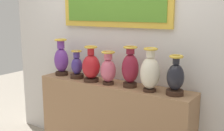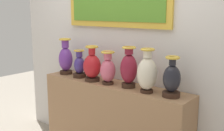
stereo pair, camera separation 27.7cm
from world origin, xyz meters
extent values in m
cube|color=#99704C|center=(0.00, 0.00, 0.44)|extent=(1.71, 0.33, 0.88)
cube|color=silver|center=(0.00, 0.23, 1.48)|extent=(3.23, 0.10, 2.96)
cylinder|color=#382319|center=(-0.69, -0.01, 0.89)|extent=(0.14, 0.14, 0.04)
ellipsoid|color=#6B3393|center=(-0.69, -0.01, 1.05)|extent=(0.16, 0.16, 0.27)
cylinder|color=#6B3393|center=(-0.69, -0.01, 1.23)|extent=(0.08, 0.08, 0.10)
torus|color=gold|center=(-0.69, -0.01, 1.28)|extent=(0.14, 0.14, 0.02)
cylinder|color=#382319|center=(-0.45, -0.03, 0.90)|extent=(0.15, 0.15, 0.04)
ellipsoid|color=#3F2D7F|center=(-0.45, -0.03, 1.01)|extent=(0.12, 0.12, 0.19)
cylinder|color=#3F2D7F|center=(-0.45, -0.03, 1.14)|extent=(0.07, 0.07, 0.07)
torus|color=gold|center=(-0.45, -0.03, 1.17)|extent=(0.12, 0.12, 0.01)
cylinder|color=#382319|center=(-0.22, -0.06, 0.89)|extent=(0.16, 0.16, 0.03)
ellipsoid|color=red|center=(-0.22, -0.06, 1.03)|extent=(0.19, 0.19, 0.25)
cylinder|color=red|center=(-0.22, -0.06, 1.20)|extent=(0.07, 0.07, 0.08)
torus|color=gold|center=(-0.22, -0.06, 1.24)|extent=(0.14, 0.14, 0.02)
cylinder|color=#382319|center=(-0.01, -0.06, 0.89)|extent=(0.12, 0.12, 0.03)
ellipsoid|color=#CC5972|center=(-0.01, -0.06, 1.01)|extent=(0.16, 0.16, 0.23)
cylinder|color=#CC5972|center=(-0.01, -0.06, 1.16)|extent=(0.08, 0.08, 0.07)
torus|color=gold|center=(-0.01, -0.06, 1.20)|extent=(0.14, 0.14, 0.02)
cylinder|color=#382319|center=(0.22, -0.02, 0.90)|extent=(0.13, 0.13, 0.04)
ellipsoid|color=maroon|center=(0.22, -0.02, 1.06)|extent=(0.16, 0.16, 0.28)
cylinder|color=maroon|center=(0.22, -0.02, 1.23)|extent=(0.08, 0.08, 0.06)
torus|color=gold|center=(0.22, -0.02, 1.26)|extent=(0.14, 0.14, 0.02)
cylinder|color=#382319|center=(0.45, -0.05, 0.89)|extent=(0.12, 0.12, 0.03)
ellipsoid|color=beige|center=(0.45, -0.05, 1.05)|extent=(0.18, 0.18, 0.29)
cylinder|color=beige|center=(0.45, -0.05, 1.23)|extent=(0.08, 0.08, 0.08)
torus|color=gold|center=(0.45, -0.05, 1.27)|extent=(0.13, 0.13, 0.02)
cylinder|color=#382319|center=(0.68, -0.03, 0.90)|extent=(0.15, 0.15, 0.04)
ellipsoid|color=black|center=(0.68, -0.03, 1.04)|extent=(0.15, 0.15, 0.23)
cylinder|color=black|center=(0.68, -0.03, 1.18)|extent=(0.06, 0.06, 0.07)
torus|color=gold|center=(0.68, -0.03, 1.22)|extent=(0.12, 0.12, 0.02)
camera|label=1|loc=(1.51, -2.27, 1.60)|focal=44.15mm
camera|label=2|loc=(1.73, -2.10, 1.60)|focal=44.15mm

